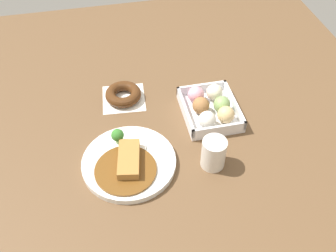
% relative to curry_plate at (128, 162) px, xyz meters
% --- Properties ---
extents(ground_plane, '(1.60, 1.60, 0.00)m').
position_rel_curry_plate_xyz_m(ground_plane, '(-0.09, 0.07, -0.01)').
color(ground_plane, brown).
extents(curry_plate, '(0.26, 0.26, 0.07)m').
position_rel_curry_plate_xyz_m(curry_plate, '(0.00, 0.00, 0.00)').
color(curry_plate, white).
rests_on(curry_plate, ground_plane).
extents(donut_box, '(0.20, 0.16, 0.06)m').
position_rel_curry_plate_xyz_m(donut_box, '(-0.15, 0.27, 0.01)').
color(donut_box, white).
rests_on(donut_box, ground_plane).
extents(chocolate_ring_donut, '(0.14, 0.14, 0.04)m').
position_rel_curry_plate_xyz_m(chocolate_ring_donut, '(-0.27, 0.02, 0.00)').
color(chocolate_ring_donut, white).
rests_on(chocolate_ring_donut, ground_plane).
extents(coffee_mug, '(0.07, 0.07, 0.09)m').
position_rel_curry_plate_xyz_m(coffee_mug, '(0.04, 0.22, 0.03)').
color(coffee_mug, silver).
rests_on(coffee_mug, ground_plane).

